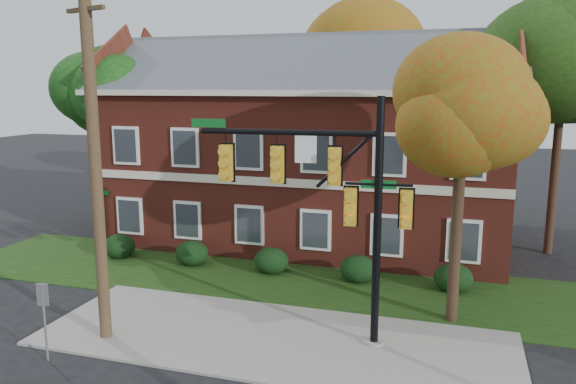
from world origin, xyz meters
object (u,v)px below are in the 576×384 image
(hedge_center, at_px, (271,261))
(traffic_signal, at_px, (332,194))
(hedge_far_left, at_px, (119,246))
(hedge_right, at_px, (358,269))
(hedge_left, at_px, (192,253))
(tree_far_rear, at_px, (364,61))
(hedge_far_right, at_px, (453,278))
(tree_near_right, at_px, (471,111))
(utility_pole, at_px, (95,166))
(tree_right_rear, at_px, (573,68))
(sign_post, at_px, (44,309))
(apartment_building, at_px, (306,138))
(tree_left_rear, at_px, (113,101))

(hedge_center, relative_size, traffic_signal, 0.20)
(hedge_far_left, bearing_deg, hedge_right, 0.00)
(hedge_far_left, xyz_separation_m, traffic_signal, (10.62, -5.29, 3.90))
(hedge_far_left, bearing_deg, hedge_left, 0.00)
(hedge_far_left, height_order, tree_far_rear, tree_far_rear)
(hedge_far_right, bearing_deg, hedge_center, 180.00)
(hedge_right, bearing_deg, tree_near_right, -37.28)
(hedge_left, relative_size, tree_far_rear, 0.12)
(hedge_far_left, bearing_deg, utility_pole, -59.17)
(tree_near_right, bearing_deg, tree_right_rear, 65.42)
(hedge_center, distance_m, utility_pole, 8.89)
(sign_post, bearing_deg, tree_right_rear, 34.47)
(tree_far_rear, bearing_deg, tree_right_rear, -35.00)
(apartment_building, distance_m, traffic_signal, 11.16)
(hedge_left, distance_m, tree_right_rear, 17.74)
(hedge_center, bearing_deg, hedge_right, 0.00)
(tree_far_rear, bearing_deg, hedge_center, -95.85)
(apartment_building, height_order, hedge_far_left, apartment_building)
(hedge_left, relative_size, tree_right_rear, 0.13)
(apartment_building, height_order, tree_right_rear, tree_right_rear)
(traffic_signal, bearing_deg, hedge_right, 87.17)
(hedge_right, distance_m, hedge_far_right, 3.50)
(hedge_center, distance_m, hedge_right, 3.50)
(hedge_left, height_order, utility_pole, utility_pole)
(utility_pole, bearing_deg, hedge_far_right, 54.63)
(tree_left_rear, distance_m, traffic_signal, 16.49)
(apartment_building, relative_size, tree_right_rear, 1.77)
(tree_far_rear, bearing_deg, hedge_far_right, -66.63)
(hedge_left, distance_m, hedge_far_right, 10.50)
(hedge_center, bearing_deg, tree_right_rear, 28.37)
(apartment_building, xyz_separation_m, tree_left_rear, (-9.73, -1.12, 1.69))
(hedge_center, relative_size, hedge_right, 1.00)
(sign_post, bearing_deg, tree_far_rear, 66.95)
(hedge_right, xyz_separation_m, tree_right_rear, (7.81, 6.11, 7.60))
(hedge_left, distance_m, tree_left_rear, 9.69)
(hedge_far_left, distance_m, hedge_far_right, 14.00)
(hedge_right, bearing_deg, hedge_far_left, 180.00)
(hedge_far_right, distance_m, tree_right_rear, 10.66)
(hedge_far_right, relative_size, utility_pole, 0.14)
(tree_far_rear, relative_size, sign_post, 5.21)
(apartment_building, relative_size, hedge_right, 13.43)
(traffic_signal, relative_size, utility_pole, 0.70)
(tree_left_rear, relative_size, utility_pole, 0.87)
(hedge_center, xyz_separation_m, utility_pole, (-2.80, -7.04, 4.65))
(tree_far_rear, bearing_deg, hedge_left, -110.29)
(hedge_far_left, distance_m, hedge_left, 3.50)
(tree_far_rear, distance_m, sign_post, 23.50)
(hedge_right, relative_size, tree_right_rear, 0.13)
(hedge_left, bearing_deg, hedge_far_left, 180.00)
(sign_post, bearing_deg, tree_near_right, 18.15)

